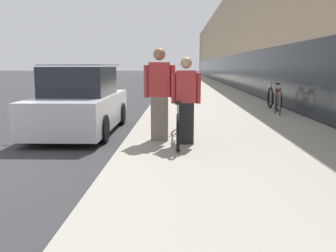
# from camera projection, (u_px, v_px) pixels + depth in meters

# --- Properties ---
(sidewalk_slab) EXTENTS (4.76, 70.00, 0.15)m
(sidewalk_slab) POSITION_uv_depth(u_px,v_px,m) (197.00, 88.00, 25.96)
(sidewalk_slab) COLOR gray
(sidewalk_slab) RESTS_ON ground
(storefront_facade) EXTENTS (10.01, 70.00, 7.16)m
(storefront_facade) POSITION_uv_depth(u_px,v_px,m) (277.00, 43.00, 33.08)
(storefront_facade) COLOR tan
(storefront_facade) RESTS_ON ground
(tandem_bicycle) EXTENTS (0.52, 2.79, 0.84)m
(tandem_bicycle) POSITION_uv_depth(u_px,v_px,m) (178.00, 122.00, 7.48)
(tandem_bicycle) COLOR black
(tandem_bicycle) RESTS_ON sidewalk_slab
(person_rider) EXTENTS (0.55, 0.22, 1.63)m
(person_rider) POSITION_uv_depth(u_px,v_px,m) (186.00, 101.00, 7.04)
(person_rider) COLOR black
(person_rider) RESTS_ON sidewalk_slab
(person_bystander) EXTENTS (0.62, 0.24, 1.81)m
(person_bystander) POSITION_uv_depth(u_px,v_px,m) (160.00, 95.00, 7.35)
(person_bystander) COLOR #756B5B
(person_bystander) RESTS_ON sidewalk_slab
(bike_rack_hoop) EXTENTS (0.05, 0.60, 0.84)m
(bike_rack_hoop) POSITION_uv_depth(u_px,v_px,m) (278.00, 98.00, 11.28)
(bike_rack_hoop) COLOR #4C4C51
(bike_rack_hoop) RESTS_ON sidewalk_slab
(cruiser_bike_nearest) EXTENTS (0.52, 1.79, 0.92)m
(cruiser_bike_nearest) POSITION_uv_depth(u_px,v_px,m) (274.00, 98.00, 12.49)
(cruiser_bike_nearest) COLOR black
(cruiser_bike_nearest) RESTS_ON sidewalk_slab
(parked_sedan_curbside) EXTENTS (1.78, 4.16, 1.67)m
(parked_sedan_curbside) POSITION_uv_depth(u_px,v_px,m) (81.00, 103.00, 9.12)
(parked_sedan_curbside) COLOR silver
(parked_sedan_curbside) RESTS_ON ground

